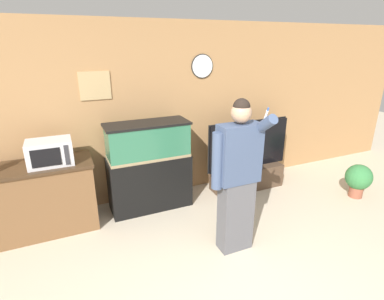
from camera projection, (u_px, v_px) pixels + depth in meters
wall_back_paneled at (155, 113)px, 4.42m from camera, size 10.00×0.08×2.60m
counter_island at (41, 199)px, 3.74m from camera, size 1.31×0.60×0.91m
microwave at (50, 152)px, 3.57m from camera, size 0.51×0.36×0.30m
aquarium_on_stand at (149, 166)px, 4.24m from camera, size 1.15×0.47×1.27m
tv_on_stand at (247, 169)px, 4.92m from camera, size 1.43×0.40×1.14m
person_standing at (237, 176)px, 3.25m from camera, size 0.56×0.42×1.77m
potted_plant at (358, 178)px, 4.62m from camera, size 0.39×0.39×0.53m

